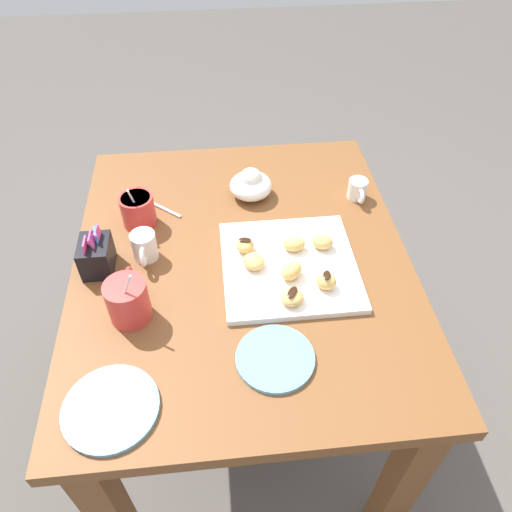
{
  "coord_description": "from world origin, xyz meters",
  "views": [
    {
      "loc": [
        -0.83,
        0.05,
        1.61
      ],
      "look_at": [
        -0.02,
        -0.03,
        0.78
      ],
      "focal_mm": 34.29,
      "sensor_mm": 36.0,
      "label": 1
    }
  ],
  "objects_px": {
    "pastry_plate_square": "(289,265)",
    "coffee_mug_red_right": "(138,209)",
    "beignet_1": "(322,241)",
    "beignet_2": "(294,244)",
    "beignet_5": "(245,245)",
    "saucer_sky_right": "(111,408)",
    "chocolate_sauce_pitcher": "(358,188)",
    "saucer_sky_left": "(275,358)",
    "dining_table": "(243,296)",
    "beignet_3": "(326,281)",
    "ice_cream_bowl": "(251,184)",
    "beignet_0": "(254,262)",
    "beignet_4": "(292,297)",
    "cream_pitcher_white": "(144,245)",
    "beignet_6": "(291,271)",
    "sugar_caddy": "(97,254)",
    "coffee_mug_red_left": "(128,299)"
  },
  "relations": [
    {
      "from": "chocolate_sauce_pitcher",
      "to": "beignet_2",
      "type": "xyz_separation_m",
      "value": [
        -0.2,
        0.21,
        0.0
      ]
    },
    {
      "from": "pastry_plate_square",
      "to": "coffee_mug_red_right",
      "type": "distance_m",
      "value": 0.42
    },
    {
      "from": "cream_pitcher_white",
      "to": "beignet_2",
      "type": "distance_m",
      "value": 0.36
    },
    {
      "from": "ice_cream_bowl",
      "to": "beignet_3",
      "type": "height_order",
      "value": "ice_cream_bowl"
    },
    {
      "from": "saucer_sky_right",
      "to": "beignet_1",
      "type": "xyz_separation_m",
      "value": [
        0.37,
        -0.47,
        0.03
      ]
    },
    {
      "from": "chocolate_sauce_pitcher",
      "to": "saucer_sky_left",
      "type": "xyz_separation_m",
      "value": [
        -0.5,
        0.29,
        -0.03
      ]
    },
    {
      "from": "dining_table",
      "to": "beignet_5",
      "type": "height_order",
      "value": "beignet_5"
    },
    {
      "from": "pastry_plate_square",
      "to": "beignet_3",
      "type": "bearing_deg",
      "value": -139.22
    },
    {
      "from": "beignet_2",
      "to": "beignet_5",
      "type": "relative_size",
      "value": 1.15
    },
    {
      "from": "beignet_2",
      "to": "saucer_sky_left",
      "type": "bearing_deg",
      "value": 164.13
    },
    {
      "from": "saucer_sky_left",
      "to": "beignet_3",
      "type": "xyz_separation_m",
      "value": [
        0.17,
        -0.14,
        0.03
      ]
    },
    {
      "from": "beignet_3",
      "to": "beignet_2",
      "type": "bearing_deg",
      "value": 22.24
    },
    {
      "from": "pastry_plate_square",
      "to": "beignet_1",
      "type": "height_order",
      "value": "beignet_1"
    },
    {
      "from": "chocolate_sauce_pitcher",
      "to": "beignet_0",
      "type": "relative_size",
      "value": 1.72
    },
    {
      "from": "ice_cream_bowl",
      "to": "beignet_0",
      "type": "relative_size",
      "value": 2.17
    },
    {
      "from": "dining_table",
      "to": "saucer_sky_left",
      "type": "relative_size",
      "value": 6.06
    },
    {
      "from": "coffee_mug_red_left",
      "to": "beignet_3",
      "type": "xyz_separation_m",
      "value": [
        0.02,
        -0.43,
        -0.02
      ]
    },
    {
      "from": "dining_table",
      "to": "beignet_4",
      "type": "height_order",
      "value": "beignet_4"
    },
    {
      "from": "chocolate_sauce_pitcher",
      "to": "beignet_5",
      "type": "bearing_deg",
      "value": 120.63
    },
    {
      "from": "saucer_sky_right",
      "to": "beignet_5",
      "type": "xyz_separation_m",
      "value": [
        0.38,
        -0.28,
        0.03
      ]
    },
    {
      "from": "dining_table",
      "to": "chocolate_sauce_pitcher",
      "type": "height_order",
      "value": "chocolate_sauce_pitcher"
    },
    {
      "from": "pastry_plate_square",
      "to": "coffee_mug_red_right",
      "type": "relative_size",
      "value": 2.39
    },
    {
      "from": "beignet_2",
      "to": "beignet_4",
      "type": "height_order",
      "value": "beignet_2"
    },
    {
      "from": "dining_table",
      "to": "beignet_3",
      "type": "xyz_separation_m",
      "value": [
        -0.13,
        -0.18,
        0.18
      ]
    },
    {
      "from": "dining_table",
      "to": "sugar_caddy",
      "type": "relative_size",
      "value": 9.15
    },
    {
      "from": "beignet_2",
      "to": "beignet_5",
      "type": "xyz_separation_m",
      "value": [
        0.01,
        0.12,
        -0.0
      ]
    },
    {
      "from": "saucer_sky_right",
      "to": "beignet_1",
      "type": "bearing_deg",
      "value": -51.5
    },
    {
      "from": "coffee_mug_red_left",
      "to": "beignet_6",
      "type": "xyz_separation_m",
      "value": [
        0.06,
        -0.36,
        -0.02
      ]
    },
    {
      "from": "beignet_3",
      "to": "beignet_4",
      "type": "distance_m",
      "value": 0.09
    },
    {
      "from": "chocolate_sauce_pitcher",
      "to": "saucer_sky_left",
      "type": "height_order",
      "value": "chocolate_sauce_pitcher"
    },
    {
      "from": "beignet_3",
      "to": "beignet_5",
      "type": "height_order",
      "value": "beignet_3"
    },
    {
      "from": "beignet_4",
      "to": "cream_pitcher_white",
      "type": "bearing_deg",
      "value": 60.19
    },
    {
      "from": "saucer_sky_right",
      "to": "beignet_0",
      "type": "distance_m",
      "value": 0.44
    },
    {
      "from": "pastry_plate_square",
      "to": "beignet_5",
      "type": "height_order",
      "value": "beignet_5"
    },
    {
      "from": "chocolate_sauce_pitcher",
      "to": "beignet_4",
      "type": "bearing_deg",
      "value": 146.78
    },
    {
      "from": "dining_table",
      "to": "pastry_plate_square",
      "type": "distance_m",
      "value": 0.19
    },
    {
      "from": "beignet_1",
      "to": "beignet_2",
      "type": "height_order",
      "value": "beignet_1"
    },
    {
      "from": "coffee_mug_red_left",
      "to": "beignet_3",
      "type": "bearing_deg",
      "value": -86.89
    },
    {
      "from": "dining_table",
      "to": "ice_cream_bowl",
      "type": "xyz_separation_m",
      "value": [
        0.24,
        -0.05,
        0.18
      ]
    },
    {
      "from": "pastry_plate_square",
      "to": "saucer_sky_right",
      "type": "bearing_deg",
      "value": 130.3
    },
    {
      "from": "dining_table",
      "to": "beignet_1",
      "type": "xyz_separation_m",
      "value": [
        0.0,
        -0.2,
        0.18
      ]
    },
    {
      "from": "dining_table",
      "to": "beignet_4",
      "type": "xyz_separation_m",
      "value": [
        -0.16,
        -0.1,
        0.18
      ]
    },
    {
      "from": "beignet_4",
      "to": "beignet_6",
      "type": "xyz_separation_m",
      "value": [
        0.07,
        -0.01,
        0.0
      ]
    },
    {
      "from": "coffee_mug_red_left",
      "to": "saucer_sky_right",
      "type": "bearing_deg",
      "value": 174.37
    },
    {
      "from": "dining_table",
      "to": "beignet_0",
      "type": "bearing_deg",
      "value": -152.22
    },
    {
      "from": "chocolate_sauce_pitcher",
      "to": "beignet_6",
      "type": "bearing_deg",
      "value": 141.81
    },
    {
      "from": "beignet_0",
      "to": "beignet_6",
      "type": "xyz_separation_m",
      "value": [
        -0.04,
        -0.08,
        0.0
      ]
    },
    {
      "from": "coffee_mug_red_left",
      "to": "beignet_4",
      "type": "relative_size",
      "value": 2.9
    },
    {
      "from": "saucer_sky_right",
      "to": "beignet_0",
      "type": "relative_size",
      "value": 3.38
    },
    {
      "from": "saucer_sky_right",
      "to": "beignet_1",
      "type": "relative_size",
      "value": 3.58
    }
  ]
}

